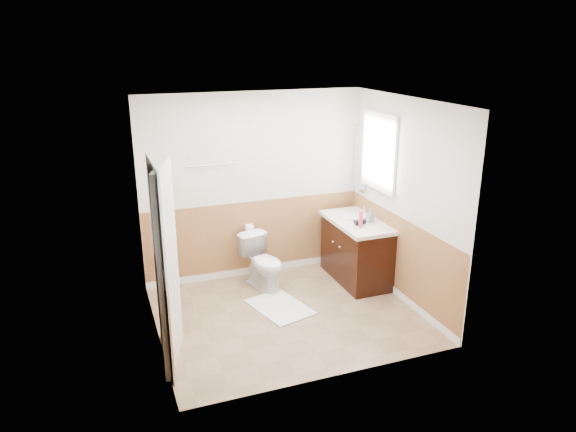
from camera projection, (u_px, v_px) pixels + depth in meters
name	position (u px, v px, depth m)	size (l,w,h in m)	color
floor	(287.00, 315.00, 6.34)	(3.00, 3.00, 0.00)	#8C7051
ceiling	(287.00, 102.00, 5.55)	(3.00, 3.00, 0.00)	white
wall_back	(254.00, 186.00, 7.10)	(3.00, 3.00, 0.00)	silver
wall_front	(338.00, 258.00, 4.79)	(3.00, 3.00, 0.00)	silver
wall_left	(150.00, 231.00, 5.45)	(3.00, 3.00, 0.00)	silver
wall_right	(403.00, 202.00, 6.45)	(3.00, 3.00, 0.00)	silver
wainscot_back	(255.00, 239.00, 7.33)	(3.00, 3.00, 0.00)	#A36F41
wainscot_front	(335.00, 330.00, 5.04)	(3.00, 3.00, 0.00)	#A36F41
wainscot_left	(157.00, 297.00, 5.69)	(2.60, 2.60, 0.00)	#A36F41
wainscot_right	(398.00, 259.00, 6.68)	(2.60, 2.60, 0.00)	#A36F41
toilet	(264.00, 262.00, 6.95)	(0.39, 0.68, 0.70)	white
bath_mat	(280.00, 307.00, 6.50)	(0.55, 0.80, 0.02)	white
vanity_cabinet	(356.00, 252.00, 7.16)	(0.55, 1.10, 0.80)	black
vanity_knob_left	(340.00, 247.00, 6.92)	(0.03, 0.03, 0.03)	white
vanity_knob_right	(333.00, 242.00, 7.10)	(0.03, 0.03, 0.03)	silver
countertop	(357.00, 222.00, 7.02)	(0.60, 1.15, 0.05)	white
sink_basin	(352.00, 216.00, 7.15)	(0.36, 0.36, 0.02)	white
faucet	(365.00, 211.00, 7.19)	(0.02, 0.02, 0.14)	silver
lotion_bottle	(361.00, 219.00, 6.71)	(0.05, 0.05, 0.22)	#E73C59
soap_dispenser	(370.00, 215.00, 6.92)	(0.08, 0.08, 0.18)	gray
hair_dryer_body	(360.00, 222.00, 6.84)	(0.07, 0.07, 0.14)	black
hair_dryer_handle	(354.00, 222.00, 6.93)	(0.03, 0.03, 0.07)	black
mirror_panel	(360.00, 159.00, 7.32)	(0.02, 0.35, 0.90)	silver
window_frame	(379.00, 152.00, 6.80)	(0.04, 0.80, 1.00)	white
window_glass	(380.00, 152.00, 6.81)	(0.01, 0.70, 0.90)	white
door	(168.00, 267.00, 5.16)	(0.05, 0.80, 2.04)	white
door_frame	(160.00, 267.00, 5.13)	(0.02, 0.92, 2.10)	white
door_knob	(170.00, 260.00, 5.49)	(0.06, 0.06, 0.06)	silver
towel_bar	(213.00, 165.00, 6.77)	(0.02, 0.02, 0.62)	silver
tp_holder_bar	(249.00, 228.00, 7.18)	(0.02, 0.02, 0.14)	silver
tp_roll	(249.00, 228.00, 7.18)	(0.11, 0.11, 0.10)	white
tp_sheet	(249.00, 235.00, 7.22)	(0.10, 0.01, 0.16)	white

